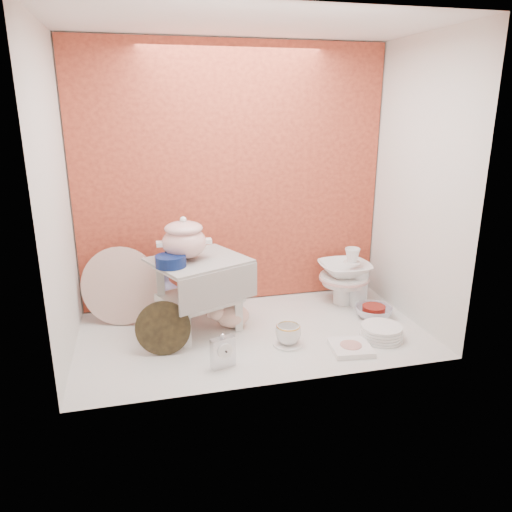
{
  "coord_description": "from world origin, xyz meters",
  "views": [
    {
      "loc": [
        -0.55,
        -2.28,
        1.16
      ],
      "look_at": [
        0.02,
        0.02,
        0.42
      ],
      "focal_mm": 34.34,
      "sensor_mm": 36.0,
      "label": 1
    }
  ],
  "objects_px": {
    "gold_rim_teacup": "(288,334)",
    "soup_tureen": "(184,238)",
    "step_stool": "(200,295)",
    "floral_platter": "(120,286)",
    "plush_pig": "(233,316)",
    "mantel_clock": "(223,351)",
    "dinner_plate_stack": "(381,332)",
    "blue_white_vase": "(167,294)",
    "porcelain_tower": "(344,276)",
    "crystal_bowl": "(373,312)"
  },
  "relations": [
    {
      "from": "floral_platter",
      "to": "dinner_plate_stack",
      "type": "height_order",
      "value": "floral_platter"
    },
    {
      "from": "step_stool",
      "to": "porcelain_tower",
      "type": "height_order",
      "value": "step_stool"
    },
    {
      "from": "plush_pig",
      "to": "crystal_bowl",
      "type": "bearing_deg",
      "value": 18.14
    },
    {
      "from": "dinner_plate_stack",
      "to": "gold_rim_teacup",
      "type": "bearing_deg",
      "value": 173.97
    },
    {
      "from": "mantel_clock",
      "to": "porcelain_tower",
      "type": "distance_m",
      "value": 1.03
    },
    {
      "from": "dinner_plate_stack",
      "to": "porcelain_tower",
      "type": "relative_size",
      "value": 0.65
    },
    {
      "from": "plush_pig",
      "to": "dinner_plate_stack",
      "type": "relative_size",
      "value": 1.03
    },
    {
      "from": "gold_rim_teacup",
      "to": "soup_tureen",
      "type": "bearing_deg",
      "value": 148.19
    },
    {
      "from": "gold_rim_teacup",
      "to": "step_stool",
      "type": "bearing_deg",
      "value": 144.99
    },
    {
      "from": "step_stool",
      "to": "floral_platter",
      "type": "bearing_deg",
      "value": 129.46
    },
    {
      "from": "soup_tureen",
      "to": "plush_pig",
      "type": "xyz_separation_m",
      "value": [
        0.24,
        -0.03,
        -0.44
      ]
    },
    {
      "from": "crystal_bowl",
      "to": "mantel_clock",
      "type": "bearing_deg",
      "value": -160.12
    },
    {
      "from": "dinner_plate_stack",
      "to": "mantel_clock",
      "type": "bearing_deg",
      "value": -174.34
    },
    {
      "from": "blue_white_vase",
      "to": "plush_pig",
      "type": "height_order",
      "value": "blue_white_vase"
    },
    {
      "from": "soup_tureen",
      "to": "crystal_bowl",
      "type": "relative_size",
      "value": 1.28
    },
    {
      "from": "floral_platter",
      "to": "blue_white_vase",
      "type": "bearing_deg",
      "value": 12.39
    },
    {
      "from": "gold_rim_teacup",
      "to": "crystal_bowl",
      "type": "bearing_deg",
      "value": 19.3
    },
    {
      "from": "step_stool",
      "to": "mantel_clock",
      "type": "relative_size",
      "value": 2.72
    },
    {
      "from": "step_stool",
      "to": "soup_tureen",
      "type": "bearing_deg",
      "value": 147.94
    },
    {
      "from": "soup_tureen",
      "to": "blue_white_vase",
      "type": "relative_size",
      "value": 1.13
    },
    {
      "from": "step_stool",
      "to": "gold_rim_teacup",
      "type": "bearing_deg",
      "value": -58.82
    },
    {
      "from": "floral_platter",
      "to": "porcelain_tower",
      "type": "xyz_separation_m",
      "value": [
        1.3,
        -0.04,
        -0.04
      ]
    },
    {
      "from": "soup_tureen",
      "to": "plush_pig",
      "type": "relative_size",
      "value": 1.16
    },
    {
      "from": "floral_platter",
      "to": "porcelain_tower",
      "type": "height_order",
      "value": "floral_platter"
    },
    {
      "from": "mantel_clock",
      "to": "dinner_plate_stack",
      "type": "distance_m",
      "value": 0.84
    },
    {
      "from": "soup_tureen",
      "to": "mantel_clock",
      "type": "relative_size",
      "value": 1.59
    },
    {
      "from": "floral_platter",
      "to": "gold_rim_teacup",
      "type": "bearing_deg",
      "value": -31.02
    },
    {
      "from": "soup_tureen",
      "to": "gold_rim_teacup",
      "type": "height_order",
      "value": "soup_tureen"
    },
    {
      "from": "step_stool",
      "to": "dinner_plate_stack",
      "type": "distance_m",
      "value": 0.96
    },
    {
      "from": "soup_tureen",
      "to": "floral_platter",
      "type": "height_order",
      "value": "soup_tureen"
    },
    {
      "from": "mantel_clock",
      "to": "crystal_bowl",
      "type": "xyz_separation_m",
      "value": [
        0.92,
        0.33,
        -0.05
      ]
    },
    {
      "from": "plush_pig",
      "to": "crystal_bowl",
      "type": "height_order",
      "value": "plush_pig"
    },
    {
      "from": "soup_tureen",
      "to": "mantel_clock",
      "type": "distance_m",
      "value": 0.61
    },
    {
      "from": "soup_tureen",
      "to": "blue_white_vase",
      "type": "height_order",
      "value": "soup_tureen"
    },
    {
      "from": "blue_white_vase",
      "to": "crystal_bowl",
      "type": "bearing_deg",
      "value": -16.83
    },
    {
      "from": "dinner_plate_stack",
      "to": "porcelain_tower",
      "type": "distance_m",
      "value": 0.51
    },
    {
      "from": "blue_white_vase",
      "to": "mantel_clock",
      "type": "relative_size",
      "value": 1.41
    },
    {
      "from": "floral_platter",
      "to": "gold_rim_teacup",
      "type": "xyz_separation_m",
      "value": [
        0.81,
        -0.49,
        -0.15
      ]
    },
    {
      "from": "mantel_clock",
      "to": "floral_platter",
      "type": "bearing_deg",
      "value": 108.24
    },
    {
      "from": "mantel_clock",
      "to": "dinner_plate_stack",
      "type": "bearing_deg",
      "value": -12.29
    },
    {
      "from": "step_stool",
      "to": "crystal_bowl",
      "type": "bearing_deg",
      "value": -28.63
    },
    {
      "from": "soup_tureen",
      "to": "porcelain_tower",
      "type": "height_order",
      "value": "soup_tureen"
    },
    {
      "from": "dinner_plate_stack",
      "to": "step_stool",
      "type": "bearing_deg",
      "value": 159.45
    },
    {
      "from": "plush_pig",
      "to": "dinner_plate_stack",
      "type": "height_order",
      "value": "plush_pig"
    },
    {
      "from": "step_stool",
      "to": "blue_white_vase",
      "type": "xyz_separation_m",
      "value": [
        -0.16,
        0.26,
        -0.08
      ]
    },
    {
      "from": "step_stool",
      "to": "crystal_bowl",
      "type": "relative_size",
      "value": 2.18
    },
    {
      "from": "blue_white_vase",
      "to": "dinner_plate_stack",
      "type": "relative_size",
      "value": 1.05
    },
    {
      "from": "step_stool",
      "to": "gold_rim_teacup",
      "type": "distance_m",
      "value": 0.51
    },
    {
      "from": "floral_platter",
      "to": "crystal_bowl",
      "type": "relative_size",
      "value": 2.06
    },
    {
      "from": "soup_tureen",
      "to": "mantel_clock",
      "type": "bearing_deg",
      "value": -74.9
    }
  ]
}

